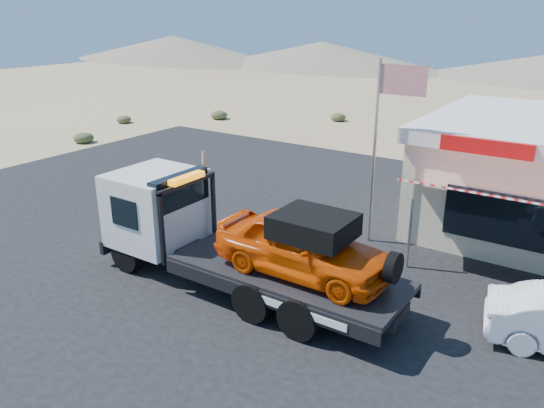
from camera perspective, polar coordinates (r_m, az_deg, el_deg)
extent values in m
plane|color=#9C8059|center=(17.37, -10.42, -5.37)|extent=(120.00, 120.00, 0.00)
cube|color=black|center=(18.33, 0.65, -3.60)|extent=(32.00, 24.00, 0.02)
cylinder|color=black|center=(16.39, -15.35, -5.30)|extent=(1.04, 0.31, 1.04)
cylinder|color=black|center=(17.67, -10.29, -2.99)|extent=(1.04, 0.31, 1.04)
cylinder|color=black|center=(13.49, -1.86, -10.30)|extent=(1.04, 0.57, 1.04)
cylinder|color=black|center=(15.02, 2.83, -6.96)|extent=(1.04, 0.57, 1.04)
cylinder|color=black|center=(12.86, 3.15, -12.00)|extent=(1.04, 0.57, 1.04)
cylinder|color=black|center=(14.45, 7.47, -8.28)|extent=(1.04, 0.57, 1.04)
cube|color=black|center=(14.59, -2.13, -7.13)|extent=(8.55, 1.04, 0.31)
cube|color=silver|center=(16.33, -12.29, -0.35)|extent=(2.29, 2.45, 2.19)
cube|color=black|center=(15.42, -9.92, 1.47)|extent=(0.37, 2.09, 0.94)
cube|color=black|center=(15.48, -8.91, -1.48)|extent=(0.10, 2.29, 2.09)
cube|color=orange|center=(15.09, -9.15, 2.76)|extent=(0.26, 1.25, 0.16)
cube|color=black|center=(13.88, 1.71, -7.28)|extent=(6.26, 2.40, 0.16)
imported|color=#DE4504|center=(13.31, 3.27, -4.44)|extent=(4.59, 1.85, 1.56)
cube|color=black|center=(12.93, 4.51, -2.36)|extent=(1.88, 1.56, 0.57)
cube|color=red|center=(16.51, 21.99, 5.68)|extent=(2.60, 0.12, 0.45)
cylinder|color=#99999E|center=(16.33, 14.58, -3.10)|extent=(0.08, 0.08, 2.20)
cylinder|color=#99999E|center=(17.39, 10.93, 5.23)|extent=(0.10, 0.10, 6.00)
cube|color=#B20C14|center=(16.68, 13.89, 12.81)|extent=(1.50, 0.02, 0.90)
ellipsoid|color=#3B4223|center=(33.62, -19.62, 6.78)|extent=(1.18, 1.18, 0.64)
ellipsoid|color=#3B4223|center=(38.87, -15.65, 8.79)|extent=(1.01, 1.01, 0.54)
ellipsoid|color=#3B4223|center=(39.07, -5.72, 9.55)|extent=(1.20, 1.20, 0.65)
ellipsoid|color=#3B4223|center=(38.47, 7.12, 9.29)|extent=(1.10, 1.10, 0.59)
ellipsoid|color=#3B4223|center=(35.05, 17.65, 7.31)|extent=(0.75, 0.75, 0.41)
cone|color=#726B59|center=(75.52, 5.49, 15.67)|extent=(36.00, 36.00, 3.50)
cone|color=#726B59|center=(88.04, -10.52, 16.15)|extent=(40.00, 40.00, 3.80)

